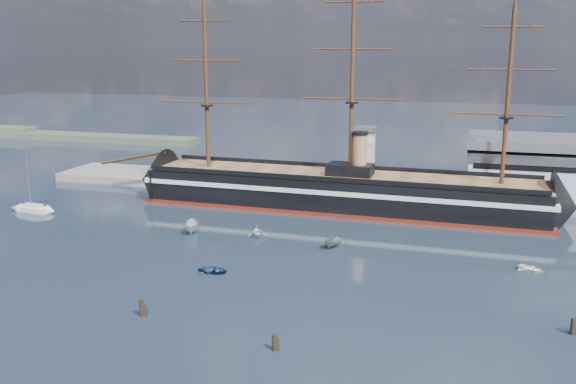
# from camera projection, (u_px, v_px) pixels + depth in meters

# --- Properties ---
(ground) EXTENTS (600.00, 600.00, 0.00)m
(ground) POSITION_uv_depth(u_px,v_px,m) (320.00, 233.00, 125.87)
(ground) COLOR #1D262F
(ground) RESTS_ON ground
(quay) EXTENTS (180.00, 18.00, 2.00)m
(quay) POSITION_uv_depth(u_px,v_px,m) (395.00, 195.00, 156.77)
(quay) COLOR slate
(quay) RESTS_ON ground
(quay_tower) EXTENTS (5.00, 5.00, 15.00)m
(quay_tower) POSITION_uv_depth(u_px,v_px,m) (365.00, 157.00, 153.69)
(quay_tower) COLOR silver
(quay_tower) RESTS_ON ground
(shoreline) EXTENTS (120.00, 10.00, 4.00)m
(shoreline) POSITION_uv_depth(u_px,v_px,m) (33.00, 134.00, 252.56)
(shoreline) COLOR #3F4C38
(shoreline) RESTS_ON ground
(warship) EXTENTS (113.07, 18.39, 53.94)m
(warship) POSITION_uv_depth(u_px,v_px,m) (333.00, 190.00, 144.16)
(warship) COLOR black
(warship) RESTS_ON ground
(sailboat) EXTENTS (8.34, 3.18, 13.03)m
(sailboat) POSITION_uv_depth(u_px,v_px,m) (33.00, 208.00, 141.16)
(sailboat) COLOR silver
(sailboat) RESTS_ON ground
(motorboat_a) EXTENTS (7.85, 5.02, 2.95)m
(motorboat_a) POSITION_uv_depth(u_px,v_px,m) (192.00, 233.00, 125.77)
(motorboat_a) COLOR silver
(motorboat_a) RESTS_ON ground
(motorboat_b) EXTENTS (1.43, 3.16, 1.44)m
(motorboat_b) POSITION_uv_depth(u_px,v_px,m) (213.00, 273.00, 103.82)
(motorboat_b) COLOR navy
(motorboat_b) RESTS_ON ground
(motorboat_c) EXTENTS (6.26, 3.85, 2.35)m
(motorboat_c) POSITION_uv_depth(u_px,v_px,m) (334.00, 247.00, 116.86)
(motorboat_c) COLOR slate
(motorboat_c) RESTS_ON ground
(motorboat_d) EXTENTS (7.22, 5.32, 2.43)m
(motorboat_d) POSITION_uv_depth(u_px,v_px,m) (257.00, 237.00, 123.40)
(motorboat_d) COLOR silver
(motorboat_d) RESTS_ON ground
(motorboat_e) EXTENTS (2.59, 3.08, 1.36)m
(motorboat_e) POSITION_uv_depth(u_px,v_px,m) (532.00, 272.00, 104.35)
(motorboat_e) COLOR white
(motorboat_e) RESTS_ON ground
(piling_near_left) EXTENTS (0.64, 0.64, 3.13)m
(piling_near_left) POSITION_uv_depth(u_px,v_px,m) (142.00, 316.00, 87.29)
(piling_near_left) COLOR black
(piling_near_left) RESTS_ON ground
(piling_near_mid) EXTENTS (0.64, 0.64, 2.79)m
(piling_near_mid) POSITION_uv_depth(u_px,v_px,m) (274.00, 350.00, 77.62)
(piling_near_mid) COLOR black
(piling_near_mid) RESTS_ON ground
(piling_far_right) EXTENTS (0.64, 0.64, 2.93)m
(piling_far_right) POSITION_uv_depth(u_px,v_px,m) (572.00, 334.00, 81.86)
(piling_far_right) COLOR black
(piling_far_right) RESTS_ON ground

